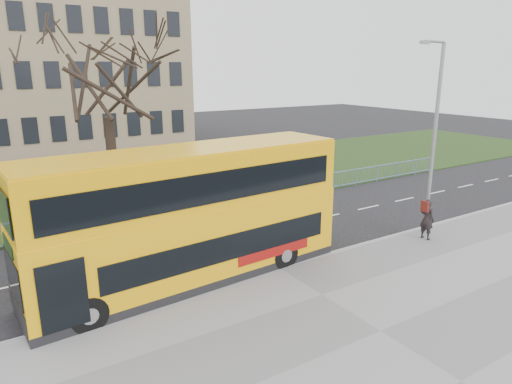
# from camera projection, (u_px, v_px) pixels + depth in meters

# --- Properties ---
(ground) EXTENTS (120.00, 120.00, 0.00)m
(ground) POSITION_uv_depth(u_px,v_px,m) (257.00, 257.00, 18.92)
(ground) COLOR black
(ground) RESTS_ON ground
(pavement) EXTENTS (80.00, 10.50, 0.12)m
(pavement) POSITION_uv_depth(u_px,v_px,m) (380.00, 333.00, 13.40)
(pavement) COLOR slate
(pavement) RESTS_ON ground
(kerb) EXTENTS (80.00, 0.20, 0.14)m
(kerb) POSITION_uv_depth(u_px,v_px,m) (279.00, 269.00, 17.63)
(kerb) COLOR gray
(kerb) RESTS_ON ground
(grass_verge) EXTENTS (80.00, 15.40, 0.08)m
(grass_verge) POSITION_uv_depth(u_px,v_px,m) (143.00, 184.00, 30.56)
(grass_verge) COLOR #1D3312
(grass_verge) RESTS_ON ground
(guard_railing) EXTENTS (40.00, 0.12, 1.10)m
(guard_railing) POSITION_uv_depth(u_px,v_px,m) (190.00, 205.00, 24.15)
(guard_railing) COLOR #6B86BE
(guard_railing) RESTS_ON ground
(bare_tree) EXTENTS (8.31, 8.31, 11.87)m
(bare_tree) POSITION_uv_depth(u_px,v_px,m) (107.00, 99.00, 23.93)
(bare_tree) COLOR black
(bare_tree) RESTS_ON grass_verge
(civic_building) EXTENTS (30.00, 15.00, 14.00)m
(civic_building) POSITION_uv_depth(u_px,v_px,m) (14.00, 74.00, 43.02)
(civic_building) COLOR #837453
(civic_building) RESTS_ON ground
(yellow_bus) EXTENTS (11.71, 3.54, 4.84)m
(yellow_bus) POSITION_uv_depth(u_px,v_px,m) (190.00, 213.00, 16.19)
(yellow_bus) COLOR #F5AD0A
(yellow_bus) RESTS_ON ground
(pedestrian) EXTENTS (0.48, 0.70, 1.85)m
(pedestrian) POSITION_uv_depth(u_px,v_px,m) (427.00, 219.00, 20.36)
(pedestrian) COLOR black
(pedestrian) RESTS_ON pavement
(street_lamp) EXTENTS (1.81, 0.40, 8.55)m
(street_lamp) POSITION_uv_depth(u_px,v_px,m) (433.00, 133.00, 20.00)
(street_lamp) COLOR gray
(street_lamp) RESTS_ON pavement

